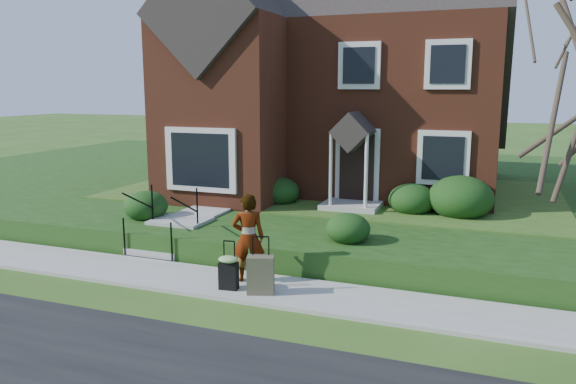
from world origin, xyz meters
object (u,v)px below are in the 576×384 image
at_px(woman, 248,238).
at_px(suitcase_black, 229,271).
at_px(front_steps, 171,231).
at_px(suitcase_olive, 261,275).

bearing_deg(woman, suitcase_black, 50.68).
bearing_deg(woman, front_steps, -53.06).
distance_m(front_steps, woman, 3.32).
bearing_deg(front_steps, woman, -29.16).
height_order(front_steps, suitcase_black, front_steps).
bearing_deg(suitcase_black, suitcase_olive, -5.11).
xyz_separation_m(front_steps, suitcase_black, (2.70, -2.19, -0.02)).
distance_m(woman, suitcase_olive, 0.95).
relative_size(front_steps, suitcase_black, 2.07).
relative_size(front_steps, suitcase_olive, 1.80).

